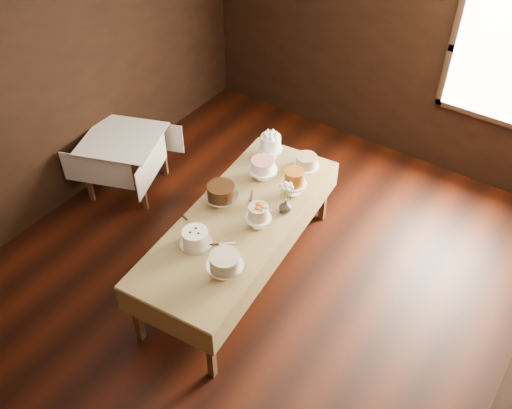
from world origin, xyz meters
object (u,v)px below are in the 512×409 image
at_px(cake_meringue, 271,147).
at_px(cake_server_c, 252,195).
at_px(cake_caramel, 294,184).
at_px(cake_flowers, 258,217).
at_px(cake_cream, 225,265).
at_px(cake_server_e, 192,224).
at_px(flower_vase, 285,206).
at_px(display_table, 240,222).
at_px(cake_speckled, 306,162).
at_px(cake_server_a, 227,243).
at_px(cake_swirl, 195,238).
at_px(cake_lattice, 263,170).
at_px(side_table, 123,144).
at_px(cake_chocolate, 221,195).
at_px(cake_server_d, 278,213).

height_order(cake_meringue, cake_server_c, cake_meringue).
bearing_deg(cake_caramel, cake_flowers, -92.37).
distance_m(cake_caramel, cake_cream, 1.24).
bearing_deg(cake_server_e, flower_vase, 61.75).
height_order(display_table, cake_speckled, cake_speckled).
height_order(cake_speckled, flower_vase, cake_speckled).
bearing_deg(display_table, cake_server_c, 104.92).
relative_size(cake_server_a, cake_server_c, 1.00).
height_order(cake_swirl, cake_cream, cake_cream).
distance_m(cake_lattice, cake_server_c, 0.31).
height_order(cake_flowers, cake_server_a, cake_flowers).
bearing_deg(cake_server_e, cake_flowers, 48.35).
height_order(cake_speckled, cake_flowers, cake_flowers).
relative_size(cake_cream, flower_vase, 2.90).
xyz_separation_m(side_table, cake_chocolate, (1.66, -0.29, 0.24)).
distance_m(cake_flowers, flower_vase, 0.33).
height_order(cake_speckled, cake_chocolate, cake_chocolate).
relative_size(cake_chocolate, cake_server_e, 1.55).
distance_m(cake_chocolate, cake_swirl, 0.59).
bearing_deg(cake_cream, display_table, 116.33).
relative_size(cake_speckled, cake_lattice, 0.90).
xyz_separation_m(cake_swirl, cake_server_a, (0.24, 0.16, -0.07)).
height_order(side_table, flower_vase, flower_vase).
height_order(side_table, cake_speckled, cake_speckled).
distance_m(cake_swirl, cake_server_c, 0.84).
xyz_separation_m(display_table, flower_vase, (0.31, 0.33, 0.12)).
relative_size(cake_flowers, flower_vase, 1.96).
distance_m(side_table, cake_speckled, 2.16).
bearing_deg(cake_server_a, side_table, 117.63).
height_order(cake_meringue, cake_server_a, cake_meringue).
bearing_deg(flower_vase, cake_speckled, 105.34).
bearing_deg(cake_flowers, cake_server_d, 78.20).
height_order(cake_server_a, cake_server_c, same).
bearing_deg(side_table, cake_chocolate, -9.77).
distance_m(display_table, cake_server_a, 0.36).
relative_size(cake_speckled, cake_caramel, 0.94).
distance_m(side_table, cake_server_e, 1.75).
distance_m(cake_caramel, cake_server_e, 1.09).
bearing_deg(flower_vase, cake_meringue, 133.04).
xyz_separation_m(cake_server_c, cake_server_d, (0.35, -0.07, 0.00)).
distance_m(display_table, flower_vase, 0.47).
distance_m(cake_caramel, cake_server_c, 0.43).
bearing_deg(cake_lattice, cake_server_e, -99.43).
distance_m(cake_caramel, cake_swirl, 1.16).
relative_size(display_table, cake_speckled, 9.24).
bearing_deg(cake_server_c, cake_cream, 175.76).
relative_size(side_table, cake_flowers, 4.37).
distance_m(side_table, cake_meringue, 1.76).
bearing_deg(flower_vase, cake_swirl, -117.46).
distance_m(cake_speckled, cake_cream, 1.69).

